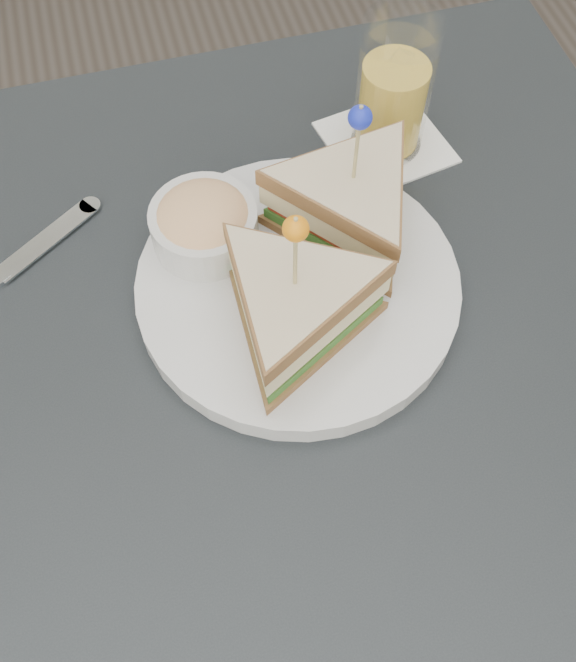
# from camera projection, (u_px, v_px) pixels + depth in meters

# --- Properties ---
(ground_plane) EXTENTS (3.50, 3.50, 0.00)m
(ground_plane) POSITION_uv_depth(u_px,v_px,m) (284.00, 573.00, 1.25)
(ground_plane) COLOR #3F3833
(table) EXTENTS (0.80, 0.80, 0.75)m
(table) POSITION_uv_depth(u_px,v_px,m) (280.00, 412.00, 0.67)
(table) COLOR black
(table) RESTS_ON ground
(plate_meal) EXTENTS (0.31, 0.29, 0.16)m
(plate_meal) POSITION_uv_depth(u_px,v_px,m) (306.00, 258.00, 0.61)
(plate_meal) COLOR silver
(plate_meal) RESTS_ON table
(cutlery_knife) EXTENTS (0.17, 0.13, 0.01)m
(cutlery_knife) POSITION_uv_depth(u_px,v_px,m) (7.00, 272.00, 0.65)
(cutlery_knife) COLOR silver
(cutlery_knife) RESTS_ON table
(drink_set) EXTENTS (0.13, 0.13, 0.14)m
(drink_set) POSITION_uv_depth(u_px,v_px,m) (393.00, 95.00, 0.68)
(drink_set) COLOR white
(drink_set) RESTS_ON table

